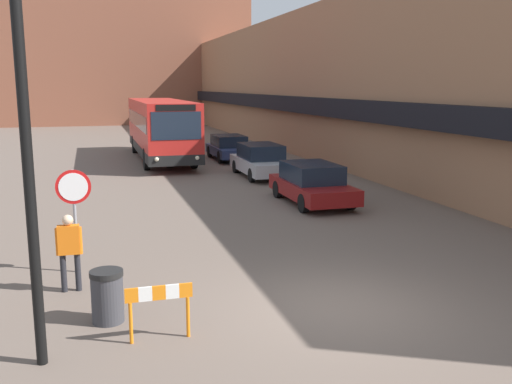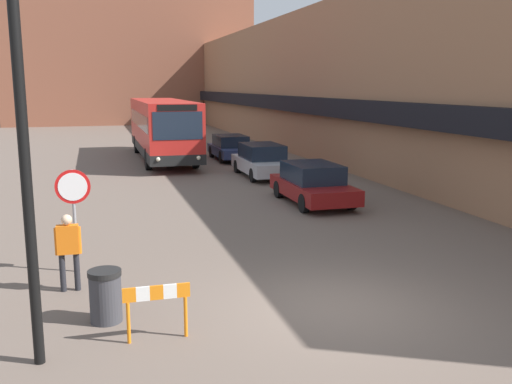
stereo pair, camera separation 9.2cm
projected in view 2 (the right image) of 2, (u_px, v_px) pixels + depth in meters
The scene contains 12 objects.
ground_plane at pixel (334, 308), 10.79m from camera, with size 160.00×160.00×0.00m, color #66564C.
building_row_right at pixel (328, 84), 35.38m from camera, with size 5.50×60.00×8.44m.
building_backdrop_far at pixel (129, 49), 61.94m from camera, with size 26.00×8.00×16.05m.
city_bus at pixel (162, 128), 31.81m from camera, with size 2.65×12.17×3.32m.
parked_car_front at pixel (313, 183), 20.23m from camera, with size 1.90×4.35×1.42m.
parked_car_middle at pixel (262, 160), 26.17m from camera, with size 1.90×4.56×1.49m.
parked_car_back at pixel (231, 147), 32.08m from camera, with size 1.88×4.39×1.37m.
stop_sign at pixel (73, 198), 12.57m from camera, with size 0.76×0.08×2.33m.
street_lamp at pixel (39, 76), 7.94m from camera, with size 1.46×0.36×6.97m.
pedestrian at pixel (68, 245), 11.52m from camera, with size 0.52×0.22×1.60m.
trash_bin at pixel (106, 296), 10.09m from camera, with size 0.59×0.59×0.95m.
construction_barricade at pixel (157, 301), 9.32m from camera, with size 1.10×0.06×0.94m.
Camera 2 is at (-4.22, -9.40, 4.15)m, focal length 40.00 mm.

